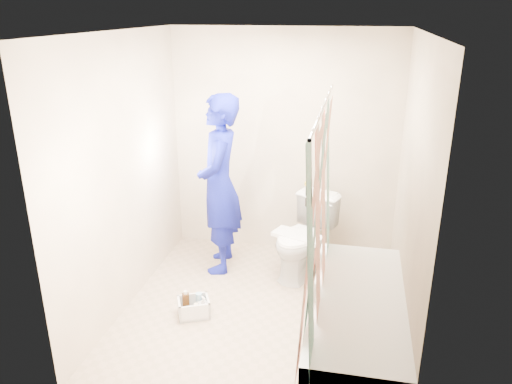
% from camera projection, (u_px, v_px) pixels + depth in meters
% --- Properties ---
extents(floor, '(2.60, 2.60, 0.00)m').
position_uv_depth(floor, '(260.00, 310.00, 4.51)').
color(floor, tan).
rests_on(floor, ground).
extents(ceiling, '(2.40, 2.60, 0.02)m').
position_uv_depth(ceiling, '(261.00, 32.00, 3.68)').
color(ceiling, white).
rests_on(ceiling, wall_back).
extents(wall_back, '(2.40, 0.02, 2.40)m').
position_uv_depth(wall_back, '(284.00, 145.00, 5.29)').
color(wall_back, beige).
rests_on(wall_back, ground).
extents(wall_front, '(2.40, 0.02, 2.40)m').
position_uv_depth(wall_front, '(217.00, 258.00, 2.90)').
color(wall_front, beige).
rests_on(wall_front, ground).
extents(wall_left, '(0.02, 2.60, 2.40)m').
position_uv_depth(wall_left, '(125.00, 175.00, 4.32)').
color(wall_left, beige).
rests_on(wall_left, ground).
extents(wall_right, '(0.02, 2.60, 2.40)m').
position_uv_depth(wall_right, '(412.00, 195.00, 3.87)').
color(wall_right, beige).
rests_on(wall_right, ground).
extents(bathtub, '(0.70, 1.75, 0.50)m').
position_uv_depth(bathtub, '(356.00, 323.00, 3.87)').
color(bathtub, white).
rests_on(bathtub, ground).
extents(curtain_rod, '(0.02, 1.90, 0.02)m').
position_uv_depth(curtain_rod, '(324.00, 106.00, 3.35)').
color(curtain_rod, silver).
rests_on(curtain_rod, wall_back).
extents(shower_curtain, '(0.06, 1.75, 1.80)m').
position_uv_depth(shower_curtain, '(318.00, 231.00, 3.67)').
color(shower_curtain, white).
rests_on(shower_curtain, curtain_rod).
extents(toilet, '(0.70, 0.89, 0.80)m').
position_uv_depth(toilet, '(304.00, 237.00, 5.00)').
color(toilet, white).
rests_on(toilet, ground).
extents(tank_lid, '(0.53, 0.38, 0.04)m').
position_uv_depth(tank_lid, '(298.00, 236.00, 4.88)').
color(tank_lid, white).
rests_on(tank_lid, toilet).
extents(tank_internals, '(0.19, 0.10, 0.26)m').
position_uv_depth(tank_internals, '(311.00, 194.00, 5.06)').
color(tank_internals, black).
rests_on(tank_internals, toilet).
extents(plumber, '(0.54, 0.73, 1.82)m').
position_uv_depth(plumber, '(219.00, 185.00, 4.97)').
color(plumber, '#0F3599').
rests_on(plumber, ground).
extents(cleaning_caddy, '(0.34, 0.31, 0.21)m').
position_uv_depth(cleaning_caddy, '(195.00, 308.00, 4.41)').
color(cleaning_caddy, silver).
rests_on(cleaning_caddy, ground).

